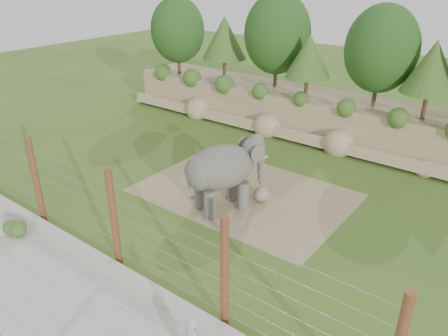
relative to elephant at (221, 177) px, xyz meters
The scene contains 10 objects.
ground 2.05m from the elephant, 112.62° to the right, with size 90.00×90.00×0.00m, color #346520.
back_embankment 11.75m from the elephant, 89.48° to the left, with size 30.00×5.52×8.77m.
dirt_patch 2.44m from the elephant, 89.50° to the left, with size 10.00×7.00×0.02m, color #958258.
drain_grate 2.03m from the elephant, behind, with size 1.00×0.60×0.03m, color #262628.
elephant is the anchor object (origin of this frame).
stone_ball 2.34m from the elephant, 55.92° to the left, with size 0.73×0.73×0.73m, color gray.
retaining_wall 6.33m from the elephant, 94.49° to the right, with size 26.00×0.35×0.50m, color #A8A79C.
walkway 8.33m from the elephant, 93.39° to the right, with size 26.00×4.00×0.01m, color #A8A79C.
barrier_fence 5.70m from the elephant, 94.89° to the right, with size 20.26×0.26×4.00m.
walkway_shrub 8.93m from the elephant, 128.08° to the right, with size 0.68×0.68×0.68m, color #325D22.
Camera 1 is at (11.24, -12.69, 10.38)m, focal length 35.00 mm.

